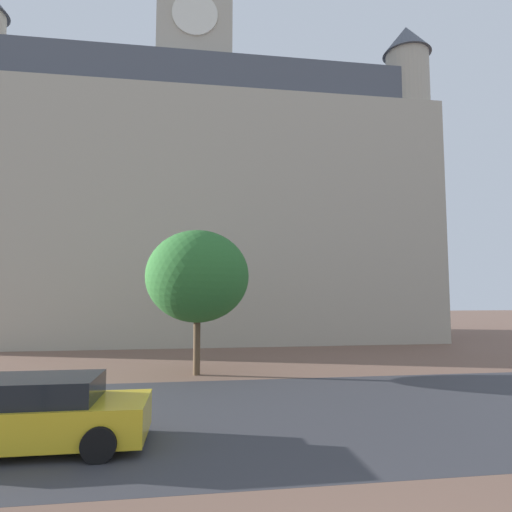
% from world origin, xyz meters
% --- Properties ---
extents(ground_plane, '(120.00, 120.00, 0.00)m').
position_xyz_m(ground_plane, '(0.00, 10.00, 0.00)').
color(ground_plane, brown).
extents(street_asphalt_strip, '(120.00, 8.53, 0.00)m').
position_xyz_m(street_asphalt_strip, '(0.00, 8.75, 0.00)').
color(street_asphalt_strip, '#38383D').
rests_on(street_asphalt_strip, ground_plane).
extents(landmark_building, '(30.13, 12.04, 29.89)m').
position_xyz_m(landmark_building, '(-1.38, 27.91, 9.46)').
color(landmark_building, '#B2A893').
rests_on(landmark_building, ground_plane).
extents(car_yellow, '(4.50, 1.99, 1.39)m').
position_xyz_m(car_yellow, '(-5.12, 6.87, 0.67)').
color(car_yellow, gold).
rests_on(car_yellow, ground_plane).
extents(tree_curb_far, '(3.93, 3.93, 5.49)m').
position_xyz_m(tree_curb_far, '(-1.83, 14.18, 3.72)').
color(tree_curb_far, brown).
rests_on(tree_curb_far, ground_plane).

